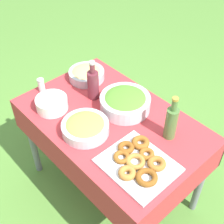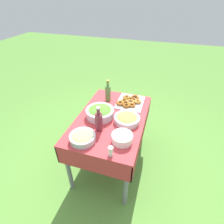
% 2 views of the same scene
% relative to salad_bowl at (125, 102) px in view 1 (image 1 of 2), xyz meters
% --- Properties ---
extents(ground_plane, '(14.00, 14.00, 0.00)m').
position_rel_salad_bowl_xyz_m(ground_plane, '(-0.02, 0.14, -0.82)').
color(ground_plane, '#568C38').
extents(picnic_table, '(1.22, 0.79, 0.77)m').
position_rel_salad_bowl_xyz_m(picnic_table, '(-0.02, 0.14, -0.17)').
color(picnic_table, '#B73338').
rests_on(picnic_table, ground_plane).
extents(salad_bowl, '(0.33, 0.33, 0.12)m').
position_rel_salad_bowl_xyz_m(salad_bowl, '(0.00, 0.00, 0.00)').
color(salad_bowl, silver).
rests_on(salad_bowl, picnic_table).
extents(pasta_bowl, '(0.26, 0.26, 0.08)m').
position_rel_salad_bowl_xyz_m(pasta_bowl, '(0.43, -0.02, -0.02)').
color(pasta_bowl, '#B2B7BC').
rests_on(pasta_bowl, picnic_table).
extents(donut_platter, '(0.40, 0.35, 0.05)m').
position_rel_salad_bowl_xyz_m(donut_platter, '(-0.39, 0.27, -0.04)').
color(donut_platter, silver).
rests_on(donut_platter, picnic_table).
extents(plate_stack, '(0.21, 0.21, 0.08)m').
position_rel_salad_bowl_xyz_m(plate_stack, '(0.33, 0.36, -0.02)').
color(plate_stack, white).
rests_on(plate_stack, picnic_table).
extents(olive_oil_bottle, '(0.07, 0.07, 0.30)m').
position_rel_salad_bowl_xyz_m(olive_oil_bottle, '(-0.36, -0.02, 0.06)').
color(olive_oil_bottle, '#4C7238').
rests_on(olive_oil_bottle, picnic_table).
extents(wine_bottle, '(0.08, 0.08, 0.29)m').
position_rel_salad_bowl_xyz_m(wine_bottle, '(0.23, 0.08, 0.06)').
color(wine_bottle, maroon).
rests_on(wine_bottle, picnic_table).
extents(olive_bowl, '(0.29, 0.29, 0.09)m').
position_rel_salad_bowl_xyz_m(olive_bowl, '(0.01, 0.33, -0.02)').
color(olive_bowl, silver).
rests_on(olive_bowl, picnic_table).
extents(salt_shaker, '(0.05, 0.05, 0.10)m').
position_rel_salad_bowl_xyz_m(salt_shaker, '(0.53, 0.30, -0.01)').
color(salt_shaker, white).
rests_on(salt_shaker, picnic_table).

